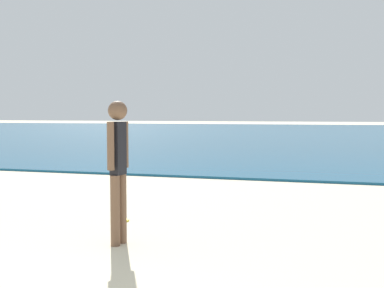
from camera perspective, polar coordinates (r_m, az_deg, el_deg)
water at (r=41.43m, az=13.19°, el=1.34°), size 160.00×60.00×0.06m
person_standing at (r=5.87m, az=-8.80°, el=-2.30°), size 0.23×0.40×1.75m
frisbee at (r=7.29m, az=-8.57°, el=-8.98°), size 0.26×0.26×0.03m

